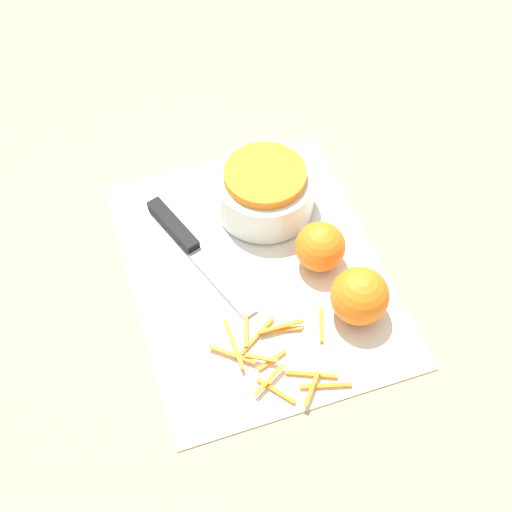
{
  "coord_description": "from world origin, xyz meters",
  "views": [
    {
      "loc": [
        0.53,
        -0.18,
        0.8
      ],
      "look_at": [
        0.0,
        0.0,
        0.04
      ],
      "focal_mm": 50.0,
      "sensor_mm": 36.0,
      "label": 1
    }
  ],
  "objects_px": {
    "knife": "(183,236)",
    "orange_right": "(360,296)",
    "bowl_speckled": "(265,190)",
    "orange_left": "(320,247)"
  },
  "relations": [
    {
      "from": "knife",
      "to": "orange_right",
      "type": "xyz_separation_m",
      "value": [
        0.19,
        0.18,
        0.03
      ]
    },
    {
      "from": "bowl_speckled",
      "to": "orange_right",
      "type": "relative_size",
      "value": 1.86
    },
    {
      "from": "orange_right",
      "to": "bowl_speckled",
      "type": "bearing_deg",
      "value": -165.06
    },
    {
      "from": "knife",
      "to": "orange_left",
      "type": "relative_size",
      "value": 3.34
    },
    {
      "from": "knife",
      "to": "orange_right",
      "type": "distance_m",
      "value": 0.26
    },
    {
      "from": "orange_left",
      "to": "orange_right",
      "type": "distance_m",
      "value": 0.09
    },
    {
      "from": "bowl_speckled",
      "to": "orange_left",
      "type": "relative_size",
      "value": 2.06
    },
    {
      "from": "bowl_speckled",
      "to": "knife",
      "type": "height_order",
      "value": "bowl_speckled"
    },
    {
      "from": "knife",
      "to": "orange_right",
      "type": "bearing_deg",
      "value": 25.26
    },
    {
      "from": "knife",
      "to": "orange_right",
      "type": "height_order",
      "value": "orange_right"
    }
  ]
}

